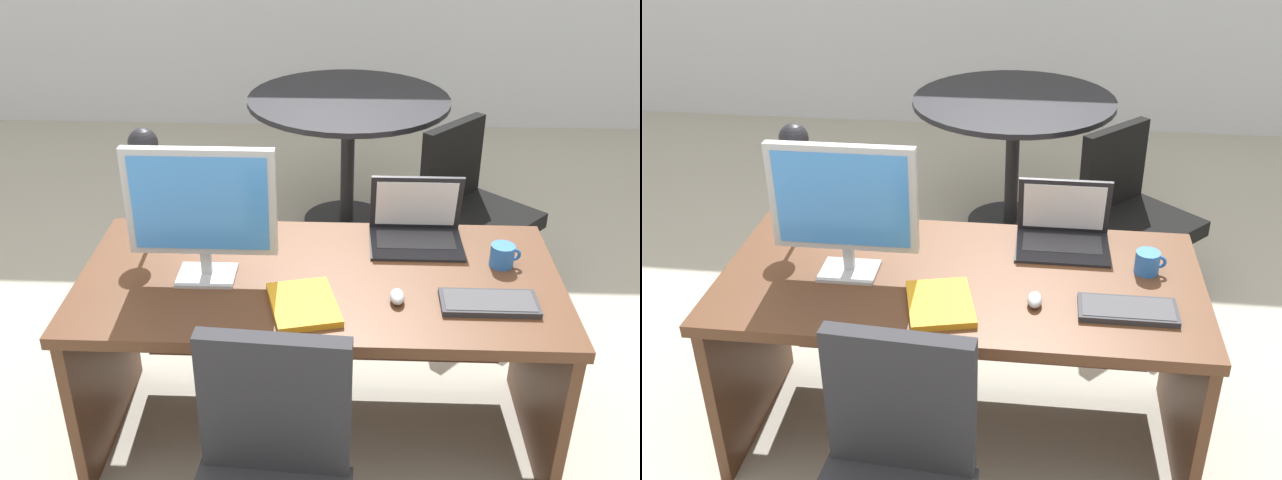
{
  "view_description": "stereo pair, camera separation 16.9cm",
  "coord_description": "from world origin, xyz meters",
  "views": [
    {
      "loc": [
        0.09,
        -2.21,
        2.09
      ],
      "look_at": [
        0.0,
        0.04,
        0.85
      ],
      "focal_mm": 41.58,
      "sensor_mm": 36.0,
      "label": 1
    },
    {
      "loc": [
        0.26,
        -2.2,
        2.09
      ],
      "look_at": [
        0.0,
        0.04,
        0.85
      ],
      "focal_mm": 41.58,
      "sensor_mm": 36.0,
      "label": 2
    }
  ],
  "objects": [
    {
      "name": "book",
      "position": [
        -0.04,
        -0.2,
        0.74
      ],
      "size": [
        0.27,
        0.32,
        0.02
      ],
      "color": "orange",
      "rests_on": "desk"
    },
    {
      "name": "coffee_mug",
      "position": [
        0.65,
        0.1,
        0.77
      ],
      "size": [
        0.11,
        0.09,
        0.08
      ],
      "color": "blue",
      "rests_on": "desk"
    },
    {
      "name": "desk_lamp",
      "position": [
        -0.65,
        0.29,
        1.05
      ],
      "size": [
        0.12,
        0.15,
        0.43
      ],
      "color": "black",
      "rests_on": "desk"
    },
    {
      "name": "desk",
      "position": [
        0.0,
        0.05,
        0.54
      ],
      "size": [
        1.69,
        0.82,
        0.73
      ],
      "color": "#56331E",
      "rests_on": "ground"
    },
    {
      "name": "laptop",
      "position": [
        0.35,
        0.29,
        0.81
      ],
      "size": [
        0.35,
        0.26,
        0.25
      ],
      "color": "black",
      "rests_on": "desk"
    },
    {
      "name": "meeting_chair_near",
      "position": [
        0.74,
        1.19,
        0.33
      ],
      "size": [
        0.66,
        0.65,
        0.84
      ],
      "color": "black",
      "rests_on": "ground"
    },
    {
      "name": "keyboard",
      "position": [
        0.56,
        -0.16,
        0.74
      ],
      "size": [
        0.32,
        0.15,
        0.02
      ],
      "color": "#2D2D33",
      "rests_on": "desk"
    },
    {
      "name": "monitor",
      "position": [
        -0.39,
        -0.03,
        1.01
      ],
      "size": [
        0.5,
        0.16,
        0.48
      ],
      "color": "#B7BABF",
      "rests_on": "desk"
    },
    {
      "name": "meeting_table",
      "position": [
        0.09,
        1.8,
        0.6
      ],
      "size": [
        1.14,
        1.14,
        0.8
      ],
      "color": "black",
      "rests_on": "ground"
    },
    {
      "name": "mouse",
      "position": [
        0.26,
        -0.15,
        0.75
      ],
      "size": [
        0.05,
        0.09,
        0.04
      ],
      "color": "#B7BABF",
      "rests_on": "desk"
    },
    {
      "name": "ground",
      "position": [
        0.0,
        1.5,
        0.0
      ],
      "size": [
        12.0,
        12.0,
        0.0
      ],
      "primitive_type": "plane",
      "color": "#B7B2A3"
    }
  ]
}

